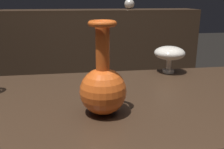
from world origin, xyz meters
name	(u,v)px	position (x,y,z in m)	size (l,w,h in m)	color
back_display_shelf	(87,52)	(0.00, 2.20, 0.49)	(2.60, 0.40, 0.99)	#422D1E
vase_centerpiece	(103,86)	(-0.07, -0.10, 0.88)	(0.13, 0.13, 0.26)	#E55B1E
vase_left_accent	(170,54)	(0.27, 0.27, 0.88)	(0.13, 0.13, 0.12)	silver
shelf_vase_right	(129,3)	(0.52, 2.25, 1.06)	(0.12, 0.12, 0.20)	silver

